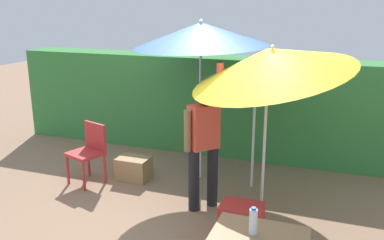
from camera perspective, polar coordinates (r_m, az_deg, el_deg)
name	(u,v)px	position (r m, az deg, el deg)	size (l,w,h in m)	color
ground_plane	(184,206)	(5.64, -1.06, -11.62)	(24.00, 24.00, 0.00)	#937056
hedge_row	(230,106)	(7.34, 5.16, 1.95)	(8.00, 0.70, 1.70)	#38843D
umbrella_rainbow	(201,34)	(5.97, 1.21, 11.59)	(1.92, 1.92, 2.38)	silver
umbrella_orange	(270,63)	(4.89, 10.61, 7.71)	(1.99, 1.94, 2.41)	silver
umbrella_yellow	(255,72)	(5.72, 8.57, 6.55)	(1.64, 1.61, 2.10)	silver
person_vendor	(204,139)	(5.25, 1.59, -2.66)	(0.42, 0.48, 1.88)	black
chair_plastic	(89,149)	(6.33, -13.87, -3.92)	(0.56, 0.56, 0.89)	#B72D2D
cooler_box	(241,221)	(4.89, 6.73, -13.57)	(0.47, 0.34, 0.41)	red
crate_cardboard	(134,168)	(6.42, -7.95, -6.55)	(0.47, 0.35, 0.34)	#9E7A4C
bottle_water	(253,221)	(3.61, 8.34, -13.50)	(0.07, 0.07, 0.24)	silver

